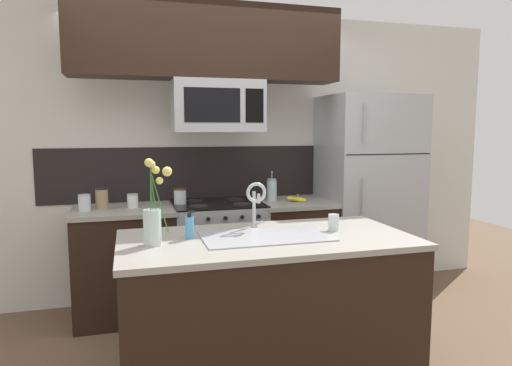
# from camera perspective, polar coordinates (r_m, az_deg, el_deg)

# --- Properties ---
(ground_plane) EXTENTS (10.00, 10.00, 0.00)m
(ground_plane) POSITION_cam_1_polar(r_m,az_deg,el_deg) (3.38, -1.57, -20.60)
(ground_plane) COLOR brown
(rear_partition) EXTENTS (5.20, 0.10, 2.60)m
(rear_partition) POSITION_cam_1_polar(r_m,az_deg,el_deg) (4.32, -1.91, 3.43)
(rear_partition) COLOR silver
(rear_partition) RESTS_ON ground
(splash_band) EXTENTS (2.98, 0.01, 0.48)m
(splash_band) POSITION_cam_1_polar(r_m,az_deg,el_deg) (4.22, -5.69, 1.27)
(splash_band) COLOR black
(splash_band) RESTS_ON rear_partition
(back_counter_left) EXTENTS (0.82, 0.65, 0.91)m
(back_counter_left) POSITION_cam_1_polar(r_m,az_deg,el_deg) (3.96, -15.98, -9.54)
(back_counter_left) COLOR black
(back_counter_left) RESTS_ON ground
(back_counter_right) EXTENTS (0.67, 0.65, 0.91)m
(back_counter_right) POSITION_cam_1_polar(r_m,az_deg,el_deg) (4.21, 4.71, -8.32)
(back_counter_right) COLOR black
(back_counter_right) RESTS_ON ground
(stove_range) EXTENTS (0.76, 0.64, 0.93)m
(stove_range) POSITION_cam_1_polar(r_m,az_deg,el_deg) (4.03, -4.75, -8.95)
(stove_range) COLOR #A8AAAF
(stove_range) RESTS_ON ground
(microwave) EXTENTS (0.74, 0.40, 0.42)m
(microwave) POSITION_cam_1_polar(r_m,az_deg,el_deg) (3.86, -4.88, 9.52)
(microwave) COLOR #A8AAAF
(upper_cabinet_band) EXTENTS (2.19, 0.34, 0.60)m
(upper_cabinet_band) POSITION_cam_1_polar(r_m,az_deg,el_deg) (3.88, -6.05, 17.11)
(upper_cabinet_band) COLOR black
(refrigerator) EXTENTS (0.84, 0.74, 1.85)m
(refrigerator) POSITION_cam_1_polar(r_m,az_deg,el_deg) (4.44, 13.66, -1.49)
(refrigerator) COLOR #A8AAAF
(refrigerator) RESTS_ON ground
(storage_jar_tall) EXTENTS (0.09, 0.09, 0.13)m
(storage_jar_tall) POSITION_cam_1_polar(r_m,az_deg,el_deg) (3.83, -20.65, -2.32)
(storage_jar_tall) COLOR silver
(storage_jar_tall) RESTS_ON back_counter_left
(storage_jar_medium) EXTENTS (0.10, 0.10, 0.17)m
(storage_jar_medium) POSITION_cam_1_polar(r_m,az_deg,el_deg) (3.88, -18.72, -1.81)
(storage_jar_medium) COLOR #997F5B
(storage_jar_medium) RESTS_ON back_counter_left
(storage_jar_short) EXTENTS (0.09, 0.09, 0.11)m
(storage_jar_short) POSITION_cam_1_polar(r_m,az_deg,el_deg) (3.87, -15.17, -2.16)
(storage_jar_short) COLOR silver
(storage_jar_short) RESTS_ON back_counter_left
(storage_jar_squat) EXTENTS (0.10, 0.10, 0.14)m
(storage_jar_squat) POSITION_cam_1_polar(r_m,az_deg,el_deg) (3.90, -9.47, -1.73)
(storage_jar_squat) COLOR silver
(storage_jar_squat) RESTS_ON back_counter_left
(banana_bunch) EXTENTS (0.19, 0.15, 0.08)m
(banana_bunch) POSITION_cam_1_polar(r_m,az_deg,el_deg) (4.06, 5.22, -2.03)
(banana_bunch) COLOR yellow
(banana_bunch) RESTS_ON back_counter_right
(french_press) EXTENTS (0.09, 0.09, 0.27)m
(french_press) POSITION_cam_1_polar(r_m,az_deg,el_deg) (4.10, 1.99, -0.84)
(french_press) COLOR silver
(french_press) RESTS_ON back_counter_right
(island_counter) EXTENTS (1.74, 0.89, 0.91)m
(island_counter) POSITION_cam_1_polar(r_m,az_deg,el_deg) (2.89, 1.34, -15.50)
(island_counter) COLOR black
(island_counter) RESTS_ON ground
(kitchen_sink) EXTENTS (0.76, 0.44, 0.16)m
(kitchen_sink) POSITION_cam_1_polar(r_m,az_deg,el_deg) (2.77, 1.20, -8.12)
(kitchen_sink) COLOR #ADAFB5
(kitchen_sink) RESTS_ON island_counter
(sink_faucet) EXTENTS (0.14, 0.14, 0.31)m
(sink_faucet) POSITION_cam_1_polar(r_m,az_deg,el_deg) (2.92, -0.02, -1.99)
(sink_faucet) COLOR #B7BABF
(sink_faucet) RESTS_ON island_counter
(dish_soap_bottle) EXTENTS (0.06, 0.05, 0.16)m
(dish_soap_bottle) POSITION_cam_1_polar(r_m,az_deg,el_deg) (2.72, -8.30, -5.48)
(dish_soap_bottle) COLOR #4C93C6
(dish_soap_bottle) RESTS_ON island_counter
(drinking_glass) EXTENTS (0.07, 0.07, 0.11)m
(drinking_glass) POSITION_cam_1_polar(r_m,az_deg,el_deg) (2.95, 9.66, -4.88)
(drinking_glass) COLOR silver
(drinking_glass) RESTS_ON island_counter
(flower_vase) EXTENTS (0.16, 0.13, 0.49)m
(flower_vase) POSITION_cam_1_polar(r_m,az_deg,el_deg) (2.60, -12.72, -4.49)
(flower_vase) COLOR silver
(flower_vase) RESTS_ON island_counter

